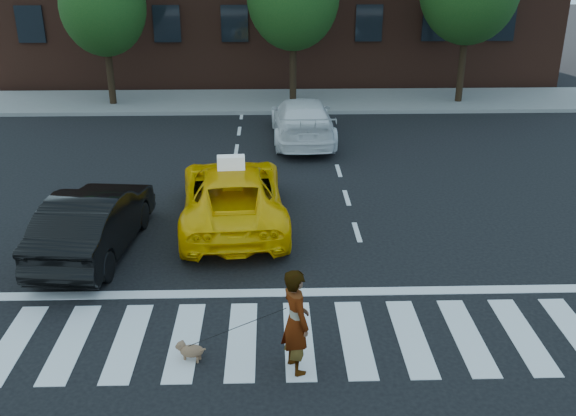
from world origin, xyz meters
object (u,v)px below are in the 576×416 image
Objects in this scene: taxi at (233,195)px; woman at (296,321)px; black_sedan at (94,221)px; dog at (190,350)px; white_suv at (302,120)px.

taxi is 2.88× the size of woman.
black_sedan is 4.87m from dog.
dog is (-1.76, 0.30, -0.73)m from woman.
white_suv is (5.05, 8.41, 0.00)m from black_sedan.
white_suv is at bearing -115.48° from black_sedan.
black_sedan reaches higher than dog.
black_sedan is at bearing 22.57° from taxi.
white_suv is 9.31× the size of dog.
white_suv is at bearing -25.55° from woman.
white_suv is (2.05, 6.90, -0.00)m from taxi.
taxi reaches higher than dog.
woman reaches higher than taxi.
woman is 1.93m from dog.
taxi is at bearing -147.69° from black_sedan.
woman reaches higher than dog.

